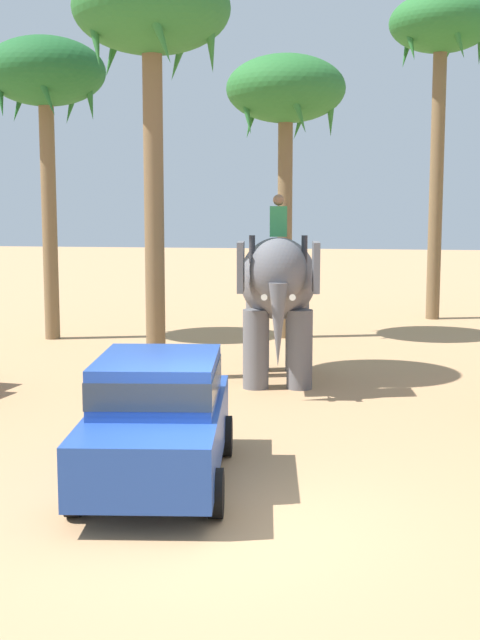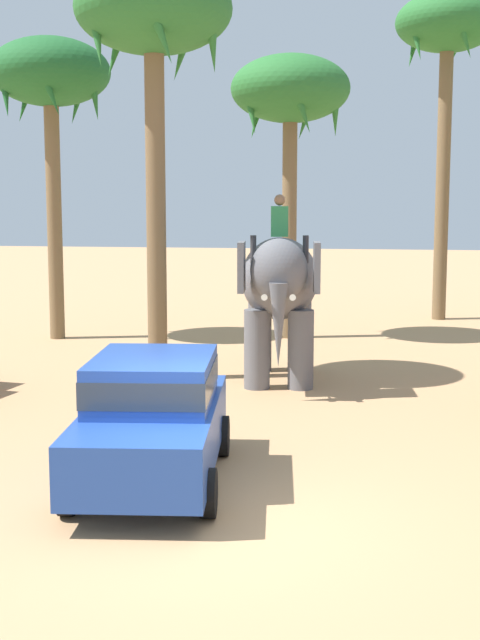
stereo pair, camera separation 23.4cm
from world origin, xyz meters
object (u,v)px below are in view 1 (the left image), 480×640
at_px(palm_tree_left_of_road, 441,36).
at_px(palm_tree_leaning_seaward, 152,22).
at_px(palm_tree_near_hut, 45,80).
at_px(elephant_with_mahout, 278,287).
at_px(palm_tree_far_back, 286,97).
at_px(car_sedan_foreground, 158,414).

relative_size(palm_tree_left_of_road, palm_tree_leaning_seaward, 1.19).
xyz_separation_m(palm_tree_near_hut, palm_tree_left_of_road, (10.60, 5.78, 1.89)).
distance_m(palm_tree_left_of_road, palm_tree_leaning_seaward, 12.56).
distance_m(elephant_with_mahout, palm_tree_leaning_seaward, 5.93).
xyz_separation_m(elephant_with_mahout, palm_tree_far_back, (-0.47, 5.96, 4.54)).
distance_m(elephant_with_mahout, palm_tree_far_back, 7.50).
relative_size(elephant_with_mahout, palm_tree_far_back, 0.52).
distance_m(elephant_with_mahout, palm_tree_left_of_road, 13.14).
bearing_deg(car_sedan_foreground, palm_tree_left_of_road, 74.80).
bearing_deg(palm_tree_left_of_road, car_sedan_foreground, -105.20).
bearing_deg(elephant_with_mahout, palm_tree_far_back, 94.50).
bearing_deg(palm_tree_near_hut, elephant_with_mahout, -35.25).
xyz_separation_m(palm_tree_left_of_road, palm_tree_leaning_seaward, (-6.43, -10.69, -1.48)).
height_order(car_sedan_foreground, palm_tree_near_hut, palm_tree_near_hut).
bearing_deg(palm_tree_near_hut, palm_tree_far_back, 10.72).
bearing_deg(elephant_with_mahout, car_sedan_foreground, -97.17).
bearing_deg(palm_tree_far_back, car_sedan_foreground, -91.74).
relative_size(elephant_with_mahout, palm_tree_leaning_seaward, 0.47).
bearing_deg(palm_tree_near_hut, palm_tree_left_of_road, 28.58).
distance_m(palm_tree_near_hut, palm_tree_left_of_road, 12.22).
height_order(elephant_with_mahout, palm_tree_leaning_seaward, palm_tree_leaning_seaward).
xyz_separation_m(elephant_with_mahout, palm_tree_left_of_road, (3.86, 10.54, 6.82)).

